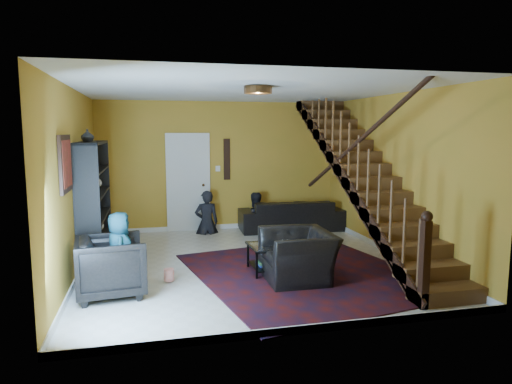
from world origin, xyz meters
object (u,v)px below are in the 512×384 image
(armchair_left, at_px, (111,266))
(coffee_table, at_px, (286,256))
(sofa, at_px, (291,215))
(armchair_right, at_px, (298,256))
(bookshelf, at_px, (95,205))

(armchair_left, relative_size, coffee_table, 0.76)
(armchair_left, bearing_deg, sofa, -53.52)
(armchair_left, bearing_deg, armchair_right, -95.38)
(sofa, relative_size, coffee_table, 1.95)
(coffee_table, bearing_deg, armchair_right, -82.62)
(bookshelf, xyz_separation_m, armchair_right, (2.96, -1.58, -0.61))
(bookshelf, bearing_deg, armchair_left, -77.85)
(sofa, bearing_deg, armchair_left, 46.07)
(bookshelf, relative_size, sofa, 0.89)
(armchair_right, relative_size, coffee_table, 0.95)
(armchair_right, height_order, coffee_table, armchair_right)
(sofa, xyz_separation_m, coffee_table, (-0.99, -2.87, -0.08))
(sofa, bearing_deg, coffee_table, 73.60)
(bookshelf, height_order, coffee_table, bookshelf)
(bookshelf, xyz_separation_m, armchair_left, (0.35, -1.65, -0.57))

